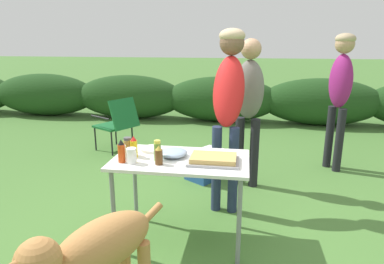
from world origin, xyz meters
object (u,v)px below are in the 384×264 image
object	(u,v)px
food_tray	(214,159)
spice_jar	(128,147)
paper_cup_stack	(131,156)
cooler_box	(207,164)
camp_chair_green_behind_table	(117,122)
standing_person_in_olive_jacket	(249,99)
plate_stack	(152,149)
standing_person_in_dark_puffer	(229,92)
mayo_bottle	(122,150)
relish_jar	(157,151)
hot_sauce_bottle	(121,151)
dog	(96,254)
beer_bottle	(159,156)
folding_table	(181,167)
standing_person_in_gray_fleece	(340,85)
mustard_bottle	(134,147)
mixing_bowl	(173,153)

from	to	relation	value
food_tray	spice_jar	xyz separation A→B (m)	(-0.72, 0.06, 0.05)
paper_cup_stack	cooler_box	distance (m)	1.74
spice_jar	camp_chair_green_behind_table	distance (m)	2.44
standing_person_in_olive_jacket	cooler_box	distance (m)	1.00
plate_stack	standing_person_in_dark_puffer	bearing A→B (deg)	41.81
food_tray	mayo_bottle	bearing A→B (deg)	-178.93
relish_jar	standing_person_in_olive_jacket	world-z (taller)	standing_person_in_olive_jacket
paper_cup_stack	relish_jar	xyz separation A→B (m)	(0.18, 0.09, 0.02)
hot_sauce_bottle	standing_person_in_olive_jacket	bearing A→B (deg)	55.28
standing_person_in_olive_jacket	relish_jar	bearing A→B (deg)	-101.71
relish_jar	dog	distance (m)	1.02
mayo_bottle	standing_person_in_olive_jacket	bearing A→B (deg)	52.70
hot_sauce_bottle	dog	xyz separation A→B (m)	(0.17, -0.89, -0.29)
food_tray	standing_person_in_olive_jacket	bearing A→B (deg)	78.53
camp_chair_green_behind_table	beer_bottle	bearing A→B (deg)	-122.43
beer_bottle	food_tray	bearing A→B (deg)	13.99
food_tray	dog	size ratio (longest dim) A/B	0.43
folding_table	standing_person_in_olive_jacket	xyz separation A→B (m)	(0.54, 1.26, 0.37)
plate_stack	folding_table	bearing A→B (deg)	-30.04
beer_bottle	standing_person_in_dark_puffer	bearing A→B (deg)	61.24
paper_cup_stack	camp_chair_green_behind_table	xyz separation A→B (m)	(-1.05, 2.40, -0.33)
standing_person_in_gray_fleece	mustard_bottle	bearing A→B (deg)	-75.75
food_tray	plate_stack	distance (m)	0.60
mustard_bottle	standing_person_in_dark_puffer	size ratio (longest dim) A/B	0.10
mayo_bottle	dog	xyz separation A→B (m)	(0.20, -0.98, -0.27)
plate_stack	standing_person_in_dark_puffer	xyz separation A→B (m)	(0.62, 0.56, 0.43)
hot_sauce_bottle	standing_person_in_dark_puffer	xyz separation A→B (m)	(0.78, 0.88, 0.35)
folding_table	plate_stack	bearing A→B (deg)	149.96
relish_jar	mixing_bowl	bearing A→B (deg)	46.86
food_tray	hot_sauce_bottle	bearing A→B (deg)	-171.82
folding_table	standing_person_in_olive_jacket	bearing A→B (deg)	66.87
mixing_bowl	spice_jar	bearing A→B (deg)	-175.62
food_tray	mixing_bowl	distance (m)	0.35
food_tray	paper_cup_stack	xyz separation A→B (m)	(-0.63, -0.11, 0.03)
camp_chair_green_behind_table	relish_jar	bearing A→B (deg)	-122.18
mixing_bowl	cooler_box	xyz separation A→B (m)	(0.13, 1.36, -0.60)
mustard_bottle	camp_chair_green_behind_table	xyz separation A→B (m)	(-1.02, 2.25, -0.36)
spice_jar	dog	bearing A→B (deg)	-80.67
standing_person_in_dark_puffer	relish_jar	bearing A→B (deg)	-118.00
plate_stack	relish_jar	size ratio (longest dim) A/B	1.20
folding_table	hot_sauce_bottle	distance (m)	0.50
food_tray	standing_person_in_gray_fleece	world-z (taller)	standing_person_in_gray_fleece
relish_jar	hot_sauce_bottle	distance (m)	0.28
paper_cup_stack	hot_sauce_bottle	xyz separation A→B (m)	(-0.08, 0.01, 0.03)
beer_bottle	relish_jar	bearing A→B (deg)	110.68
folding_table	hot_sauce_bottle	world-z (taller)	hot_sauce_bottle
mixing_bowl	hot_sauce_bottle	xyz separation A→B (m)	(-0.37, -0.20, 0.06)
standing_person_in_dark_puffer	hot_sauce_bottle	bearing A→B (deg)	-126.76
mustard_bottle	camp_chair_green_behind_table	world-z (taller)	mustard_bottle
beer_bottle	standing_person_in_dark_puffer	size ratio (longest dim) A/B	0.08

